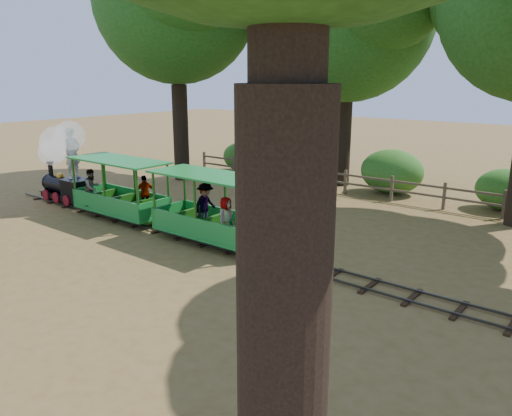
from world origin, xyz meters
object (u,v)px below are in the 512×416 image
Objects in this scene: locomotive at (62,156)px; fence at (368,183)px; carriage_front at (118,195)px; carriage_rear at (211,216)px.

locomotive reaches higher than fence.
carriage_front reaches higher than fence.
carriage_front is 0.21× the size of fence.
locomotive is 7.72m from carriage_rear.
locomotive is at bearing 179.62° from carriage_rear.
locomotive is 0.18× the size of fence.
carriage_front is at bearing -122.85° from fence.
fence is (5.19, 8.04, -0.23)m from carriage_front.
carriage_rear is 8.04m from fence.
carriage_front is 9.57m from fence.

